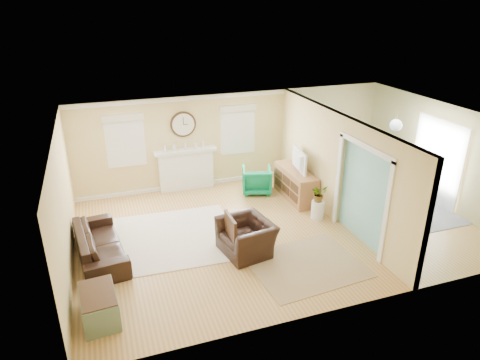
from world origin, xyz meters
name	(u,v)px	position (x,y,z in m)	size (l,w,h in m)	color
floor	(276,227)	(0.00, 0.00, 0.00)	(9.00, 9.00, 0.00)	#9E7542
wall_back	(236,138)	(0.00, 3.00, 1.30)	(9.00, 0.02, 2.60)	#D5B86E
wall_front	(352,243)	(0.00, -3.00, 1.30)	(9.00, 0.02, 2.60)	#D5B86E
wall_left	(63,206)	(-4.50, 0.00, 1.30)	(0.02, 6.00, 2.60)	#D5B86E
wall_right	(440,154)	(4.50, 0.00, 1.30)	(0.02, 6.00, 2.60)	#D5B86E
ceiling	(280,120)	(0.00, 0.00, 2.60)	(9.00, 6.00, 0.02)	white
partition	(331,162)	(1.51, 0.28, 1.36)	(0.17, 6.00, 2.60)	#D5B86E
fireplace	(186,169)	(-1.50, 2.88, 0.60)	(1.70, 0.30, 1.17)	white
wall_clock	(183,124)	(-1.50, 2.97, 1.85)	(0.70, 0.07, 0.70)	#3F2713
window_left	(125,137)	(-3.05, 2.95, 1.66)	(1.05, 0.13, 1.42)	white
window_right	(238,126)	(0.05, 2.95, 1.66)	(1.05, 0.13, 1.42)	white
french_doors	(437,162)	(4.45, 0.00, 1.10)	(0.06, 1.70, 2.20)	white
pendant	(396,125)	(3.00, 0.00, 2.20)	(0.30, 0.30, 0.55)	gold
rug_cream	(169,238)	(-2.49, 0.32, 0.01)	(2.99, 2.59, 0.02)	beige
rug_jute	(306,265)	(-0.05, -1.64, 0.01)	(2.17, 1.78, 0.01)	tan
rug_grey	(388,204)	(3.26, 0.19, 0.01)	(2.56, 3.20, 0.01)	slate
sofa	(100,244)	(-3.95, 0.04, 0.32)	(2.17, 0.85, 0.63)	black
eames_chair	(246,237)	(-1.02, -0.76, 0.36)	(1.11, 0.97, 0.72)	black
green_chair	(257,180)	(0.28, 2.02, 0.36)	(0.77, 0.79, 0.72)	#0D6648
trunk	(99,306)	(-4.04, -1.91, 0.27)	(0.64, 0.97, 0.54)	slate
credenza	(295,184)	(1.12, 1.33, 0.40)	(0.55, 1.63, 0.80)	#947047
tv	(296,160)	(1.10, 1.33, 1.08)	(0.98, 0.13, 0.56)	black
garden_stool	(318,210)	(1.13, 0.09, 0.23)	(0.31, 0.31, 0.46)	white
potted_plant	(319,193)	(1.13, 0.09, 0.67)	(0.37, 0.32, 0.41)	#337F33
dining_table	(389,192)	(3.26, 0.19, 0.34)	(1.93, 1.07, 0.68)	#3F2713
dining_chair_n	(371,168)	(3.36, 1.19, 0.62)	(0.46, 0.46, 1.04)	slate
dining_chair_s	(421,204)	(3.29, -0.92, 0.51)	(0.39, 0.39, 0.87)	slate
dining_chair_w	(370,187)	(2.67, 0.24, 0.56)	(0.51, 0.51, 0.95)	white
dining_chair_e	(410,184)	(3.84, 0.15, 0.51)	(0.40, 0.40, 0.88)	slate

